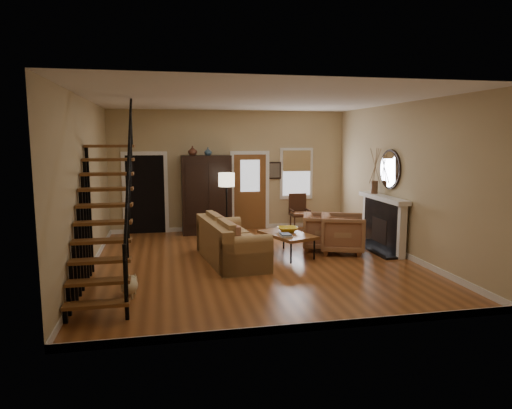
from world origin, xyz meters
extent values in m
plane|color=#975226|center=(0.00, 0.00, 0.00)|extent=(7.00, 7.00, 0.00)
plane|color=white|center=(0.00, 0.00, 3.30)|extent=(7.00, 7.00, 0.00)
cube|color=tan|center=(0.00, 3.50, 1.65)|extent=(6.50, 0.04, 3.30)
cube|color=tan|center=(-3.25, 0.00, 1.65)|extent=(0.04, 7.00, 3.30)
cube|color=tan|center=(3.25, 0.00, 1.65)|extent=(0.04, 7.00, 3.30)
cube|color=black|center=(-2.30, 3.65, 1.05)|extent=(1.00, 0.36, 2.10)
cube|color=brown|center=(0.55, 3.48, 1.05)|extent=(0.90, 0.06, 2.10)
cube|color=silver|center=(1.90, 3.47, 1.55)|extent=(0.96, 0.06, 1.46)
cube|color=black|center=(3.13, 0.50, 0.57)|extent=(0.24, 1.60, 1.15)
cube|color=white|center=(3.07, 0.50, 1.20)|extent=(0.30, 1.95, 0.10)
cylinder|color=silver|center=(3.20, 0.50, 1.85)|extent=(0.05, 0.90, 0.90)
imported|color=#4C2619|center=(-1.05, 3.05, 2.22)|extent=(0.24, 0.24, 0.25)
imported|color=#334C60|center=(-0.65, 3.05, 2.21)|extent=(0.20, 0.20, 0.21)
imported|color=gold|center=(0.84, 0.55, 0.55)|extent=(0.44, 0.44, 0.11)
imported|color=brown|center=(2.08, 0.42, 0.43)|extent=(1.21, 1.19, 0.87)
imported|color=brown|center=(1.76, 0.79, 0.42)|extent=(1.15, 1.13, 0.83)
camera|label=1|loc=(-1.81, -8.99, 2.54)|focal=32.00mm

